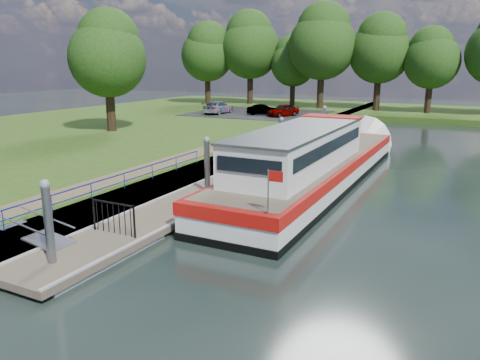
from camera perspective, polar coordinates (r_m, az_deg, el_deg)
The scene contains 16 objects.
ground at distance 15.64m, azimuth -20.36°, elevation -10.07°, with size 160.00×160.00×0.00m, color black.
riverbank at distance 38.25m, azimuth -22.53°, elevation 4.27°, with size 32.00×90.00×0.78m, color #2B4914.
bank_edge at distance 28.48m, azimuth -1.69°, elevation 2.32°, with size 1.10×90.00×0.78m, color #473D2D.
footpath at distance 23.79m, azimuth -13.77°, elevation 0.60°, with size 1.60×40.00×0.05m, color brown.
carpark at distance 52.52m, azimuth 2.25°, elevation 8.15°, with size 14.00×12.00×0.06m, color black.
blue_fence at distance 19.06m, azimuth -19.79°, elevation -1.55°, with size 0.04×18.04×0.72m.
pontoon at distance 25.65m, azimuth 1.18°, elevation 0.55°, with size 2.50×30.00×0.56m.
mooring_piles at distance 25.42m, azimuth 1.19°, elevation 2.95°, with size 0.30×27.30×3.55m.
gangway at distance 17.05m, azimuth -23.58°, elevation -6.13°, with size 2.58×1.00×0.92m.
gate_panel at distance 16.69m, azimuth -15.19°, elevation -3.94°, with size 1.85×0.05×1.15m.
barge at distance 24.98m, azimuth 9.54°, elevation 2.12°, with size 4.36×21.15×4.78m.
horizon_trees at distance 59.50m, azimuth 15.40°, elevation 15.25°, with size 54.38×10.03×12.87m.
bank_tree_a at distance 39.92m, azimuth -15.82°, elevation 14.75°, with size 6.12×6.12×9.72m.
car_a at distance 49.17m, azimuth 5.27°, elevation 8.47°, with size 1.47×3.67×1.25m, color #999999.
car_b at distance 50.37m, azimuth 2.78°, elevation 8.55°, with size 1.15×3.31×1.09m, color #999999.
car_c at distance 51.90m, azimuth -2.66°, elevation 8.84°, with size 1.84×4.53×1.31m, color #999999.
Camera 1 is at (10.82, -9.48, 6.15)m, focal length 35.00 mm.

